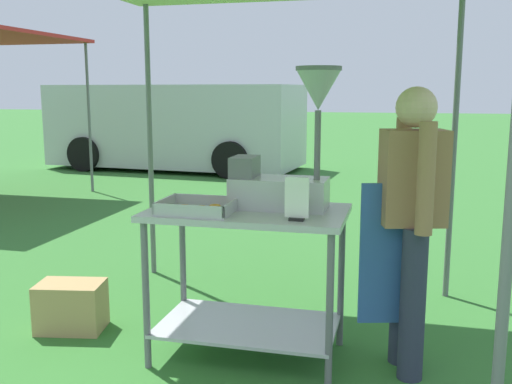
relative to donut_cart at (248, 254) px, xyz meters
name	(u,v)px	position (x,y,z in m)	size (l,w,h in m)	color
ground_plane	(326,205)	(-0.15, 4.82, -0.64)	(70.00, 70.00, 0.00)	#33702D
donut_cart	(248,254)	(0.00, 0.00, 0.00)	(1.15, 0.68, 0.90)	#B7B7BC
donut_tray	(198,209)	(-0.25, -0.15, 0.29)	(0.41, 0.33, 0.07)	#B7B7BC
donut_fryer	(289,158)	(0.22, 0.09, 0.56)	(0.63, 0.28, 0.82)	#B7B7BC
menu_sign	(297,202)	(0.33, -0.22, 0.37)	(0.13, 0.05, 0.23)	black
vendor	(410,216)	(0.92, 0.04, 0.27)	(0.47, 0.53, 1.61)	#2D3347
supply_crate	(71,306)	(-1.25, 0.09, -0.47)	(0.48, 0.36, 0.33)	tan
van_silver	(177,126)	(-3.63, 7.97, 0.24)	(5.13, 2.39, 1.69)	#BCBCC1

